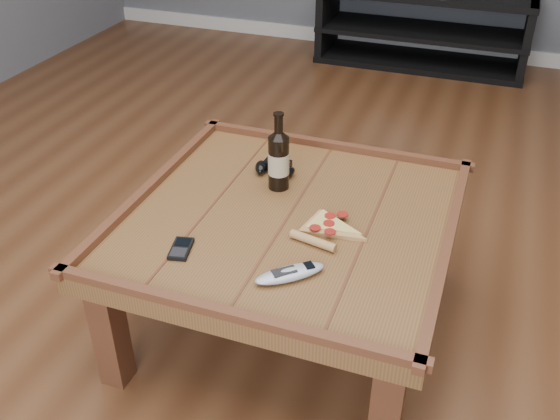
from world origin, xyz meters
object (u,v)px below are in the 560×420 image
(smartphone, at_px, (181,249))
(beer_bottle, at_px, (279,158))
(remote_control, at_px, (290,273))
(media_console, at_px, (423,29))
(coffee_table, at_px, (289,231))
(pizza_slice, at_px, (327,228))
(game_controller, at_px, (275,168))

(smartphone, bearing_deg, beer_bottle, 59.30)
(remote_control, bearing_deg, media_console, 140.73)
(coffee_table, xyz_separation_m, pizza_slice, (0.13, -0.04, 0.07))
(media_console, height_order, smartphone, media_console)
(game_controller, height_order, remote_control, game_controller)
(media_console, bearing_deg, coffee_table, -90.00)
(coffee_table, relative_size, pizza_slice, 3.59)
(media_console, distance_m, pizza_slice, 2.80)
(coffee_table, xyz_separation_m, remote_control, (0.10, -0.29, 0.07))
(remote_control, bearing_deg, beer_bottle, 162.50)
(media_console, relative_size, pizza_slice, 4.88)
(pizza_slice, bearing_deg, media_console, 104.58)
(coffee_table, relative_size, smartphone, 9.32)
(coffee_table, height_order, game_controller, game_controller)
(coffee_table, height_order, pizza_slice, pizza_slice)
(pizza_slice, distance_m, smartphone, 0.44)
(pizza_slice, bearing_deg, remote_control, -85.27)
(pizza_slice, relative_size, smartphone, 2.60)
(beer_bottle, bearing_deg, coffee_table, -59.50)
(coffee_table, bearing_deg, remote_control, -70.22)
(beer_bottle, height_order, game_controller, beer_bottle)
(media_console, bearing_deg, remote_control, -88.06)
(media_console, distance_m, beer_bottle, 2.62)
(media_console, relative_size, smartphone, 12.66)
(beer_bottle, relative_size, smartphone, 2.43)
(beer_bottle, distance_m, remote_control, 0.49)
(beer_bottle, xyz_separation_m, game_controller, (-0.04, 0.09, -0.09))
(game_controller, xyz_separation_m, smartphone, (-0.10, -0.51, -0.01))
(coffee_table, height_order, beer_bottle, beer_bottle)
(coffee_table, relative_size, remote_control, 5.38)
(remote_control, bearing_deg, smartphone, -132.68)
(smartphone, relative_size, remote_control, 0.58)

